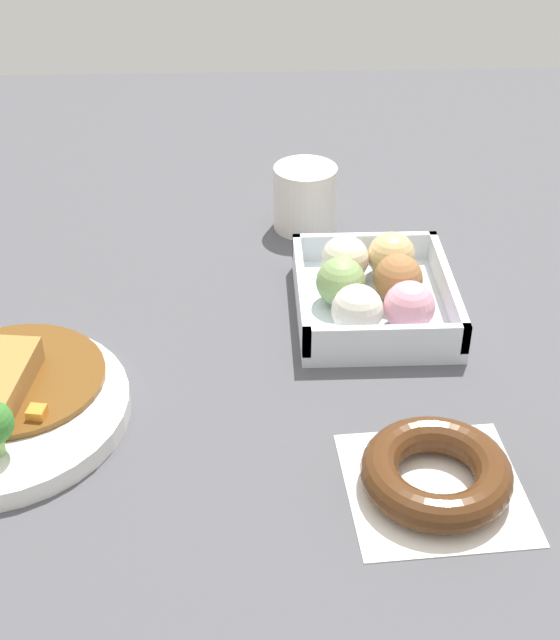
{
  "coord_description": "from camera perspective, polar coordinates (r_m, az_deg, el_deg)",
  "views": [
    {
      "loc": [
        -0.69,
        -0.07,
        0.51
      ],
      "look_at": [
        0.01,
        -0.1,
        0.03
      ],
      "focal_mm": 50.66,
      "sensor_mm": 36.0,
      "label": 1
    }
  ],
  "objects": [
    {
      "name": "ground_plane",
      "position": [
        0.86,
        -6.57,
        -2.35
      ],
      "size": [
        1.6,
        1.6,
        0.0
      ],
      "primitive_type": "plane",
      "color": "#4C4C51"
    },
    {
      "name": "donut_box",
      "position": [
        0.91,
        5.93,
        1.93
      ],
      "size": [
        0.18,
        0.16,
        0.06
      ],
      "color": "silver",
      "rests_on": "ground_plane"
    },
    {
      "name": "chocolate_ring_donut",
      "position": [
        0.72,
        9.83,
        -9.55
      ],
      "size": [
        0.15,
        0.15,
        0.03
      ],
      "color": "white",
      "rests_on": "ground_plane"
    },
    {
      "name": "coffee_mug",
      "position": [
        1.06,
        1.59,
        7.73
      ],
      "size": [
        0.07,
        0.07,
        0.08
      ],
      "primitive_type": "cylinder",
      "color": "silver",
      "rests_on": "ground_plane"
    }
  ]
}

